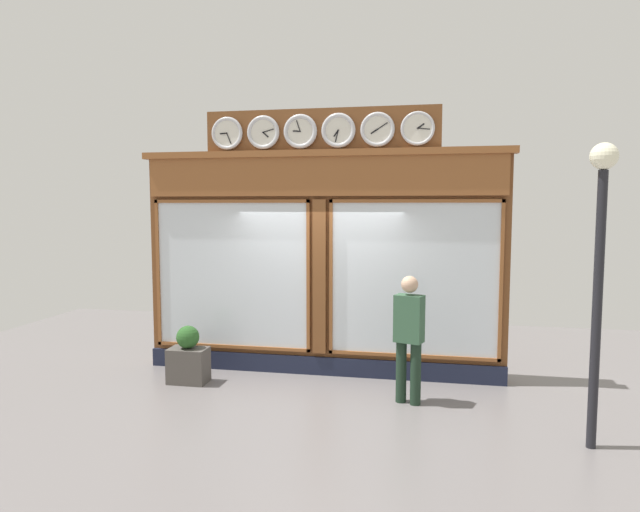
# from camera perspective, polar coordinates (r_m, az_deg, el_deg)

# --- Properties ---
(ground_plane) EXTENTS (14.00, 14.00, 0.00)m
(ground_plane) POSITION_cam_1_polar(r_m,az_deg,el_deg) (6.18, -5.25, -19.65)
(ground_plane) COLOR slate
(shop_facade) EXTENTS (5.63, 0.42, 4.03)m
(shop_facade) POSITION_cam_1_polar(r_m,az_deg,el_deg) (8.49, 0.15, -0.27)
(shop_facade) COLOR brown
(shop_facade) RESTS_ON ground_plane
(pedestrian) EXTENTS (0.41, 0.32, 1.69)m
(pedestrian) POSITION_cam_1_polar(r_m,az_deg,el_deg) (7.37, 9.14, -7.90)
(pedestrian) COLOR #1C2F21
(pedestrian) RESTS_ON ground_plane
(street_lamp) EXTENTS (0.28, 0.28, 3.24)m
(street_lamp) POSITION_cam_1_polar(r_m,az_deg,el_deg) (6.46, 26.87, 0.88)
(street_lamp) COLOR black
(street_lamp) RESTS_ON ground_plane
(planter_box) EXTENTS (0.56, 0.36, 0.51)m
(planter_box) POSITION_cam_1_polar(r_m,az_deg,el_deg) (8.50, -13.39, -10.90)
(planter_box) COLOR #4C4742
(planter_box) RESTS_ON ground_plane
(planter_shrub) EXTENTS (0.33, 0.33, 0.33)m
(planter_shrub) POSITION_cam_1_polar(r_m,az_deg,el_deg) (8.39, -13.45, -8.12)
(planter_shrub) COLOR #285623
(planter_shrub) RESTS_ON planter_box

